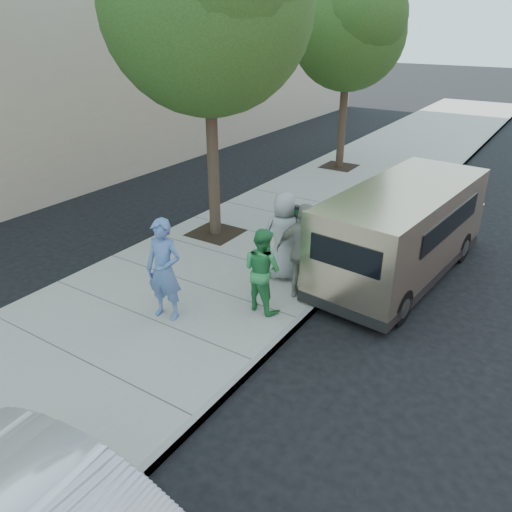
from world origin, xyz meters
name	(u,v)px	position (x,y,z in m)	size (l,w,h in m)	color
ground	(235,303)	(0.00, 0.00, 0.00)	(120.00, 120.00, 0.00)	black
sidewalk	(196,287)	(-1.00, 0.00, 0.07)	(5.00, 60.00, 0.15)	gray
curb_face	(299,322)	(1.44, 0.00, 0.07)	(0.12, 60.00, 0.16)	gray
tree_far	(351,27)	(-2.25, 10.00, 4.88)	(3.92, 3.80, 6.49)	black
parking_meter	(293,225)	(0.47, 1.44, 1.30)	(0.34, 0.17, 1.59)	gray
van	(404,230)	(2.31, 2.99, 1.07)	(2.32, 5.60, 2.03)	beige
person_officer	(164,270)	(-0.65, -1.24, 1.10)	(0.69, 0.46, 1.91)	#5174AD
person_green_shirt	(262,270)	(0.67, -0.06, 0.96)	(0.79, 0.62, 1.63)	#2E8E47
person_gray_shirt	(284,236)	(0.36, 1.27, 1.09)	(0.92, 0.60, 1.89)	#979799
person_striped_polo	(305,252)	(1.11, 0.75, 1.12)	(1.14, 0.47, 1.94)	gray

